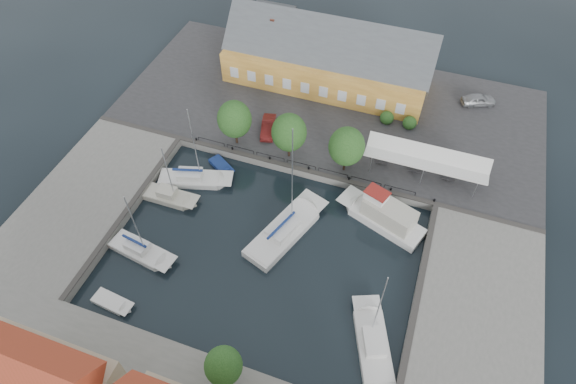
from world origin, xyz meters
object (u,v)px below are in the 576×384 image
object	(u,v)px
trawler	(384,217)
west_boat_d	(141,252)
car_silver	(479,100)
east_boat_c	(372,342)
center_sailboat	(285,231)
west_boat_a	(194,180)
car_red	(268,127)
launch_sw	(113,303)
warehouse	(324,58)
launch_nw	(222,167)
tent_canopy	(427,158)
west_boat_b	(171,198)

from	to	relation	value
trawler	west_boat_d	distance (m)	26.58
car_silver	east_boat_c	distance (m)	38.07
west_boat_d	center_sailboat	bearing A→B (deg)	29.31
east_boat_c	west_boat_a	world-z (taller)	west_boat_a
car_red	west_boat_d	bearing A→B (deg)	-121.00
center_sailboat	launch_sw	size ratio (longest dim) A/B	3.42
warehouse	trawler	world-z (taller)	warehouse
east_boat_c	launch_nw	world-z (taller)	east_boat_c
trawler	east_boat_c	bearing A→B (deg)	-81.63
launch_sw	launch_nw	bearing A→B (deg)	83.37
car_red	car_silver	bearing A→B (deg)	15.81
tent_canopy	trawler	world-z (taller)	trawler
west_boat_a	tent_canopy	bearing A→B (deg)	20.23
warehouse	east_boat_c	xyz separation A→B (m)	(15.78, -36.04, -4.17)
car_red	trawler	size ratio (longest dim) A/B	0.44
center_sailboat	west_boat_a	bearing A→B (deg)	164.71
west_boat_d	trawler	bearing A→B (deg)	28.41
center_sailboat	trawler	distance (m)	11.05
tent_canopy	car_silver	size ratio (longest dim) A/B	3.03
west_boat_a	launch_sw	bearing A→B (deg)	-90.83
tent_canopy	west_boat_d	xyz separation A→B (m)	(-26.28, -20.61, -3.41)
trawler	launch_sw	distance (m)	29.73
west_boat_a	launch_nw	size ratio (longest dim) A/B	2.94
car_silver	trawler	xyz separation A→B (m)	(-7.89, -23.38, -0.77)
car_red	west_boat_d	distance (m)	22.33
center_sailboat	launch_nw	xyz separation A→B (m)	(-10.81, 6.75, -0.27)
car_silver	west_boat_d	distance (m)	47.71
west_boat_a	west_boat_b	bearing A→B (deg)	-110.78
west_boat_a	west_boat_d	xyz separation A→B (m)	(-0.61, -11.15, 0.00)
launch_sw	launch_nw	world-z (taller)	launch_sw
car_red	tent_canopy	bearing A→B (deg)	-16.80
tent_canopy	car_red	world-z (taller)	tent_canopy
west_boat_a	west_boat_b	size ratio (longest dim) A/B	1.29
launch_nw	west_boat_b	bearing A→B (deg)	-117.34
center_sailboat	west_boat_d	size ratio (longest dim) A/B	1.45
launch_sw	warehouse	bearing A→B (deg)	77.07
center_sailboat	launch_nw	bearing A→B (deg)	148.04
tent_canopy	car_red	bearing A→B (deg)	177.80
west_boat_b	west_boat_d	world-z (taller)	west_boat_d
warehouse	west_boat_b	size ratio (longest dim) A/B	3.12
center_sailboat	launch_nw	size ratio (longest dim) A/B	3.78
east_boat_c	launch_nw	bearing A→B (deg)	144.96
warehouse	east_boat_c	size ratio (longest dim) A/B	2.57
west_boat_d	west_boat_b	bearing A→B (deg)	95.22
west_boat_d	launch_sw	distance (m)	6.17
car_silver	car_red	world-z (taller)	car_silver
tent_canopy	launch_nw	distance (m)	24.62
warehouse	tent_canopy	xyz separation A→B (m)	(16.60, -13.86, -0.74)
west_boat_b	launch_nw	distance (m)	7.50
car_red	east_boat_c	world-z (taller)	east_boat_c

